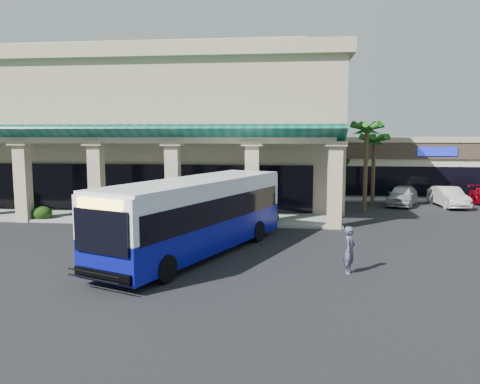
% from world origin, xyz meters
% --- Properties ---
extents(ground, '(110.00, 110.00, 0.00)m').
position_xyz_m(ground, '(0.00, 0.00, 0.00)').
color(ground, black).
extents(main_building, '(30.80, 14.80, 11.35)m').
position_xyz_m(main_building, '(-8.00, 16.00, 5.67)').
color(main_building, tan).
rests_on(main_building, ground).
extents(arcade, '(30.00, 6.20, 5.70)m').
position_xyz_m(arcade, '(-8.00, 6.80, 2.85)').
color(arcade, '#0E5443').
rests_on(arcade, ground).
extents(strip_mall, '(22.50, 12.50, 4.90)m').
position_xyz_m(strip_mall, '(18.00, 24.00, 2.45)').
color(strip_mall, beige).
rests_on(strip_mall, ground).
extents(palm_0, '(2.40, 2.40, 6.60)m').
position_xyz_m(palm_0, '(8.50, 11.00, 3.30)').
color(palm_0, '#1C5316').
rests_on(palm_0, ground).
extents(palm_1, '(2.40, 2.40, 5.80)m').
position_xyz_m(palm_1, '(9.50, 14.00, 2.90)').
color(palm_1, '#1C5316').
rests_on(palm_1, ground).
extents(broadleaf_tree, '(2.60, 2.60, 4.81)m').
position_xyz_m(broadleaf_tree, '(7.50, 19.00, 2.41)').
color(broadleaf_tree, black).
rests_on(broadleaf_tree, ground).
extents(transit_bus, '(6.83, 11.76, 3.24)m').
position_xyz_m(transit_bus, '(-0.30, -1.22, 1.62)').
color(transit_bus, '#0A0E8A').
rests_on(transit_bus, ground).
extents(pedestrian, '(0.63, 0.75, 1.75)m').
position_xyz_m(pedestrian, '(5.85, -3.31, 0.88)').
color(pedestrian, '#494B61').
rests_on(pedestrian, ground).
extents(car_silver, '(3.26, 4.71, 1.49)m').
position_xyz_m(car_silver, '(11.65, 14.22, 0.74)').
color(car_silver, '#BDBDBD').
rests_on(car_silver, ground).
extents(car_white, '(1.91, 4.47, 1.43)m').
position_xyz_m(car_white, '(14.75, 13.92, 0.72)').
color(car_white, silver).
rests_on(car_white, ground).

